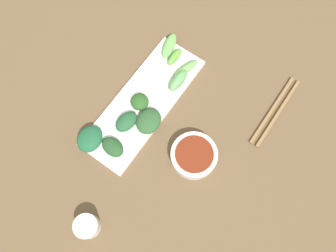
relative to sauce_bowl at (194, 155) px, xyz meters
The scene contains 14 objects.
tabletop 0.12m from the sauce_bowl, 12.47° to the right, with size 2.10×2.10×0.02m, color brown.
sauce_bowl is the anchor object (origin of this frame).
serving_plate 0.20m from the sauce_bowl, 13.79° to the right, with size 0.14×0.40×0.01m, color white.
broccoli_leafy_0 0.20m from the sauce_bowl, 10.66° to the right, with size 0.05×0.05×0.03m, color #295521.
broccoli_leafy_1 0.27m from the sauce_bowl, 26.09° to the left, with size 0.06×0.07×0.03m, color #1E5835.
broccoli_stalk_2 0.21m from the sauce_bowl, 44.46° to the right, with size 0.03×0.07×0.03m, color #619E5B.
broccoli_stalk_3 0.28m from the sauce_bowl, 45.36° to the right, with size 0.02×0.06×0.03m, color #61AC3E.
broccoli_leafy_4 0.21m from the sauce_bowl, 29.30° to the left, with size 0.06×0.04×0.03m, color #244C25.
broccoli_leafy_5 0.15m from the sauce_bowl, ahead, with size 0.06×0.07×0.03m, color #2B552B.
broccoli_stalk_6 0.32m from the sauce_bowl, 43.77° to the right, with size 0.03×0.08×0.02m, color #6EBC59.
broccoli_leafy_7 0.20m from the sauce_bowl, ahead, with size 0.04×0.07×0.03m, color #245630.
broccoli_stalk_8 0.24m from the sauce_bowl, 50.48° to the right, with size 0.02×0.09×0.02m, color #71A658.
chopsticks 0.26m from the sauce_bowl, 115.61° to the right, with size 0.03×0.23×0.01m.
tea_cup 0.31m from the sauce_bowl, 69.37° to the left, with size 0.06×0.06×0.05m, color silver.
Camera 1 is at (-0.17, 0.23, 0.88)m, focal length 36.16 mm.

